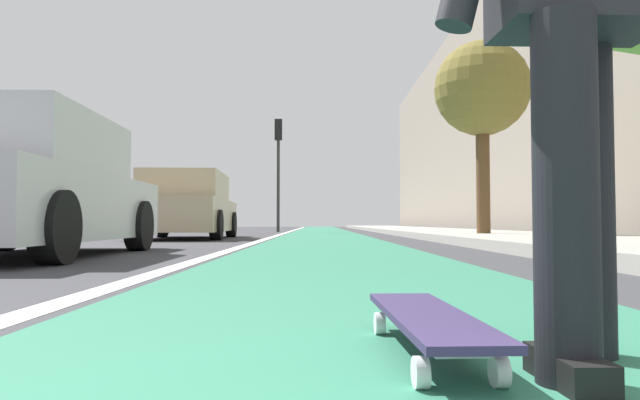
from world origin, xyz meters
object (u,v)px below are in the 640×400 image
at_px(parked_car_mid, 186,207).
at_px(street_tree_mid, 482,91).
at_px(parked_car_near, 23,189).
at_px(skateboard, 428,321).
at_px(traffic_light, 278,154).

height_order(parked_car_mid, street_tree_mid, street_tree_mid).
bearing_deg(parked_car_near, parked_car_mid, -1.14).
xyz_separation_m(skateboard, parked_car_mid, (11.44, 3.25, 0.61)).
bearing_deg(parked_car_near, street_tree_mid, -49.03).
bearing_deg(street_tree_mid, parked_car_mid, 77.81).
bearing_deg(street_tree_mid, traffic_light, 24.74).
xyz_separation_m(parked_car_mid, traffic_light, (9.18, -1.43, 2.29)).
height_order(skateboard, traffic_light, traffic_light).
bearing_deg(skateboard, parked_car_near, 36.90).
distance_m(skateboard, street_tree_mid, 10.93).
bearing_deg(parked_car_mid, parked_car_near, 178.86).
relative_size(parked_car_near, traffic_light, 0.94).
xyz_separation_m(skateboard, street_tree_mid, (10.08, -3.04, 2.94)).
bearing_deg(parked_car_near, traffic_light, -5.54).
height_order(skateboard, parked_car_near, parked_car_near).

